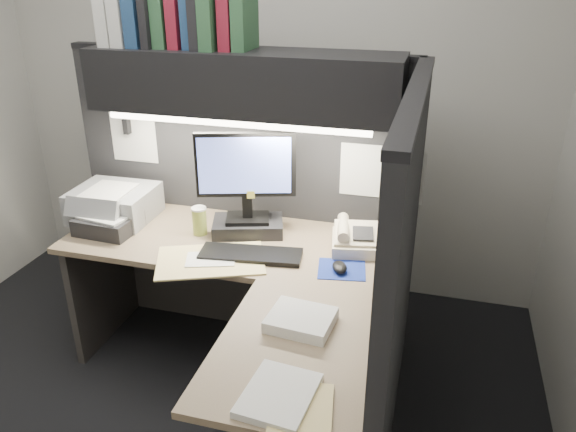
% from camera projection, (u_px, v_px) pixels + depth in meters
% --- Properties ---
extents(floor, '(3.50, 3.50, 0.00)m').
position_uv_depth(floor, '(177.00, 422.00, 2.72)').
color(floor, black).
rests_on(floor, ground).
extents(wall_back, '(3.50, 0.04, 2.70)m').
position_uv_depth(wall_back, '(266.00, 83.00, 3.48)').
color(wall_back, beige).
rests_on(wall_back, floor).
extents(partition_back, '(1.90, 0.06, 1.60)m').
position_uv_depth(partition_back, '(242.00, 199.00, 3.20)').
color(partition_back, black).
rests_on(partition_back, floor).
extents(partition_right, '(0.06, 1.50, 1.60)m').
position_uv_depth(partition_right, '(398.00, 290.00, 2.31)').
color(partition_right, black).
rests_on(partition_right, floor).
extents(desk, '(1.70, 1.53, 0.73)m').
position_uv_depth(desk, '(258.00, 364.00, 2.43)').
color(desk, '#897957').
rests_on(desk, floor).
extents(overhead_shelf, '(1.55, 0.34, 0.30)m').
position_uv_depth(overhead_shelf, '(243.00, 82.00, 2.73)').
color(overhead_shelf, black).
rests_on(overhead_shelf, partition_back).
extents(task_light_tube, '(1.32, 0.04, 0.04)m').
position_uv_depth(task_light_tube, '(234.00, 123.00, 2.67)').
color(task_light_tube, white).
rests_on(task_light_tube, overhead_shelf).
extents(monitor, '(0.49, 0.32, 0.54)m').
position_uv_depth(monitor, '(247.00, 195.00, 2.87)').
color(monitor, black).
rests_on(monitor, desk).
extents(keyboard, '(0.51, 0.23, 0.02)m').
position_uv_depth(keyboard, '(251.00, 254.00, 2.71)').
color(keyboard, black).
rests_on(keyboard, desk).
extents(mousepad, '(0.25, 0.23, 0.00)m').
position_uv_depth(mousepad, '(342.00, 269.00, 2.60)').
color(mousepad, navy).
rests_on(mousepad, desk).
extents(mouse, '(0.10, 0.12, 0.04)m').
position_uv_depth(mouse, '(340.00, 267.00, 2.58)').
color(mouse, black).
rests_on(mouse, mousepad).
extents(telephone, '(0.28, 0.29, 0.10)m').
position_uv_depth(telephone, '(357.00, 240.00, 2.77)').
color(telephone, beige).
rests_on(telephone, desk).
extents(coffee_cup, '(0.08, 0.08, 0.14)m').
position_uv_depth(coffee_cup, '(200.00, 222.00, 2.92)').
color(coffee_cup, '#B9C64F').
rests_on(coffee_cup, desk).
extents(printer, '(0.43, 0.37, 0.17)m').
position_uv_depth(printer, '(114.00, 203.00, 3.10)').
color(printer, '#949699').
rests_on(printer, desk).
extents(notebook_stack, '(0.31, 0.26, 0.09)m').
position_uv_depth(notebook_stack, '(109.00, 223.00, 2.96)').
color(notebook_stack, black).
rests_on(notebook_stack, desk).
extents(open_folder, '(0.59, 0.50, 0.01)m').
position_uv_depth(open_folder, '(211.00, 260.00, 2.67)').
color(open_folder, '#E0C97E').
rests_on(open_folder, desk).
extents(paper_stack_a, '(0.27, 0.23, 0.05)m').
position_uv_depth(paper_stack_a, '(301.00, 320.00, 2.19)').
color(paper_stack_a, white).
rests_on(paper_stack_a, desk).
extents(paper_stack_b, '(0.24, 0.29, 0.03)m').
position_uv_depth(paper_stack_b, '(279.00, 395.00, 1.83)').
color(paper_stack_b, white).
rests_on(paper_stack_b, desk).
extents(manila_stack, '(0.23, 0.28, 0.01)m').
position_uv_depth(manila_stack, '(301.00, 410.00, 1.78)').
color(manila_stack, '#E0C97E').
rests_on(manila_stack, desk).
extents(binder_row, '(0.75, 0.26, 0.30)m').
position_uv_depth(binder_row, '(176.00, 16.00, 2.68)').
color(binder_row, silver).
rests_on(binder_row, overhead_shelf).
extents(pinned_papers, '(1.76, 1.31, 0.51)m').
position_uv_depth(pinned_papers, '(292.00, 187.00, 2.67)').
color(pinned_papers, white).
rests_on(pinned_papers, partition_back).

